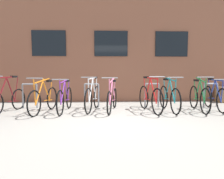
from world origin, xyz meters
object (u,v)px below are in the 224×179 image
bicycle_maroon (8,99)px  bicycle_white (93,97)px  bicycle_red (150,98)px  bicycle_teal (169,98)px  bicycle_orange (44,99)px  bicycle_purple (65,99)px  bicycle_blue (214,97)px  bicycle_green (199,98)px  bicycle_pink (112,99)px

bicycle_maroon → bicycle_white: size_ratio=0.97×
bicycle_red → bicycle_teal: size_ratio=1.00×
bicycle_orange → bicycle_purple: bearing=6.9°
bicycle_purple → bicycle_white: bearing=9.3°
bicycle_red → bicycle_purple: 2.50m
bicycle_blue → bicycle_maroon: bicycle_maroon is taller
bicycle_blue → bicycle_red: size_ratio=1.01×
bicycle_orange → bicycle_purple: (0.59, 0.07, -0.00)m
bicycle_blue → bicycle_orange: bicycle_orange is taller
bicycle_green → bicycle_red: bearing=-179.2°
bicycle_green → bicycle_blue: bearing=19.6°
bicycle_blue → bicycle_teal: (-1.50, -0.17, 0.01)m
bicycle_pink → bicycle_green: (2.60, -0.07, 0.02)m
bicycle_white → bicycle_pink: bearing=-10.2°
bicycle_orange → bicycle_red: 3.09m
bicycle_pink → bicycle_green: size_ratio=1.03×
bicycle_white → bicycle_teal: (2.29, -0.13, -0.00)m
bicycle_red → bicycle_purple: bicycle_red is taller
bicycle_red → bicycle_white: size_ratio=1.03×
bicycle_orange → bicycle_maroon: bearing=179.5°
bicycle_white → bicycle_orange: bearing=-171.7°
bicycle_teal → bicycle_blue: bearing=6.4°
bicycle_pink → bicycle_green: bearing=-1.7°
bicycle_blue → bicycle_maroon: (-6.22, -0.23, -0.01)m
bicycle_blue → bicycle_white: 3.79m
bicycle_pink → bicycle_purple: size_ratio=0.97×
bicycle_white → bicycle_blue: bearing=0.5°
bicycle_green → bicycle_maroon: bearing=-179.8°
bicycle_maroon → bicycle_green: (5.61, 0.02, 0.02)m
bicycle_pink → bicycle_maroon: bicycle_maroon is taller
bicycle_orange → bicycle_blue: bearing=2.6°
bicycle_orange → bicycle_pink: 1.98m
bicycle_blue → bicycle_pink: bicycle_pink is taller
bicycle_purple → bicycle_teal: bicycle_teal is taller
bicycle_red → bicycle_white: bearing=173.3°
bicycle_blue → bicycle_red: bearing=-173.6°
bicycle_pink → bicycle_orange: bearing=-177.1°
bicycle_purple → bicycle_white: size_ratio=1.06×
bicycle_white → bicycle_red: bearing=-6.7°
bicycle_orange → bicycle_red: size_ratio=1.02×
bicycle_orange → bicycle_green: bicycle_green is taller
bicycle_blue → bicycle_maroon: size_ratio=1.07×
bicycle_maroon → bicycle_green: size_ratio=0.97×
bicycle_purple → bicycle_teal: 3.10m
bicycle_purple → bicycle_green: bearing=-0.7°
bicycle_pink → bicycle_white: bearing=169.8°
bicycle_blue → bicycle_white: (-3.78, -0.03, 0.01)m
bicycle_pink → bicycle_teal: size_ratio=1.00×
bicycle_orange → bicycle_white: (1.40, 0.20, 0.02)m
bicycle_white → bicycle_green: (3.18, -0.18, -0.00)m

